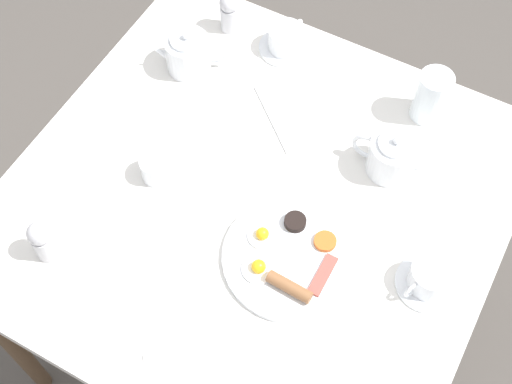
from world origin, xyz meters
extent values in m
plane|color=#4C4742|center=(0.00, 0.00, 0.00)|extent=(8.00, 8.00, 0.00)
cube|color=silver|center=(0.00, 0.00, 0.76)|extent=(1.01, 1.03, 0.03)
cylinder|color=brown|center=(0.46, -0.46, 0.37)|extent=(0.04, 0.04, 0.74)
cylinder|color=brown|center=(-0.46, 0.46, 0.37)|extent=(0.04, 0.04, 0.74)
cylinder|color=brown|center=(0.46, 0.46, 0.37)|extent=(0.04, 0.04, 0.74)
cylinder|color=white|center=(-0.09, -0.14, 0.78)|extent=(0.29, 0.29, 0.01)
cylinder|color=white|center=(-0.08, -0.06, 0.79)|extent=(0.06, 0.06, 0.00)
sphere|color=yellow|center=(-0.08, -0.06, 0.80)|extent=(0.03, 0.03, 0.03)
cylinder|color=white|center=(-0.15, -0.09, 0.79)|extent=(0.07, 0.07, 0.00)
sphere|color=yellow|center=(-0.15, -0.09, 0.80)|extent=(0.03, 0.03, 0.03)
cylinder|color=brown|center=(-0.16, -0.16, 0.80)|extent=(0.03, 0.10, 0.03)
cube|color=#B74C42|center=(-0.10, -0.21, 0.79)|extent=(0.09, 0.03, 0.01)
cylinder|color=#D16023|center=(-0.03, -0.18, 0.79)|extent=(0.05, 0.05, 0.01)
cylinder|color=black|center=(-0.02, -0.11, 0.79)|extent=(0.05, 0.05, 0.02)
cylinder|color=white|center=(0.21, -0.22, 0.82)|extent=(0.11, 0.11, 0.09)
cylinder|color=white|center=(0.21, -0.22, 0.87)|extent=(0.08, 0.08, 0.01)
sphere|color=white|center=(0.21, -0.22, 0.88)|extent=(0.02, 0.02, 0.02)
cone|color=white|center=(0.21, -0.29, 0.83)|extent=(0.02, 0.05, 0.04)
torus|color=white|center=(0.20, -0.16, 0.82)|extent=(0.01, 0.07, 0.07)
cylinder|color=white|center=(0.25, 0.32, 0.82)|extent=(0.11, 0.11, 0.09)
cylinder|color=white|center=(0.25, 0.32, 0.87)|extent=(0.08, 0.08, 0.01)
sphere|color=white|center=(0.25, 0.32, 0.88)|extent=(0.02, 0.02, 0.02)
cone|color=white|center=(0.21, 0.38, 0.83)|extent=(0.04, 0.05, 0.04)
torus|color=white|center=(0.27, 0.27, 0.82)|extent=(0.04, 0.07, 0.07)
cylinder|color=white|center=(-0.01, -0.40, 0.78)|extent=(0.13, 0.13, 0.01)
cylinder|color=white|center=(-0.01, -0.40, 0.81)|extent=(0.09, 0.09, 0.06)
cylinder|color=olive|center=(-0.01, -0.40, 0.80)|extent=(0.08, 0.08, 0.04)
torus|color=white|center=(-0.06, -0.38, 0.81)|extent=(0.04, 0.03, 0.04)
cylinder|color=white|center=(0.41, 0.14, 0.78)|extent=(0.13, 0.13, 0.01)
cylinder|color=white|center=(0.41, 0.14, 0.81)|extent=(0.09, 0.09, 0.06)
cylinder|color=olive|center=(0.41, 0.14, 0.80)|extent=(0.08, 0.08, 0.04)
torus|color=white|center=(0.45, 0.13, 0.81)|extent=(0.04, 0.01, 0.04)
cylinder|color=white|center=(0.39, -0.24, 0.84)|extent=(0.08, 0.08, 0.13)
cylinder|color=white|center=(-0.06, 0.22, 0.80)|extent=(0.07, 0.07, 0.06)
torus|color=white|center=(-0.02, 0.22, 0.80)|extent=(0.04, 0.01, 0.04)
cylinder|color=#BCBCC1|center=(-0.32, 0.31, 0.81)|extent=(0.05, 0.05, 0.07)
sphere|color=#BCBCC1|center=(-0.32, 0.31, 0.86)|extent=(0.05, 0.05, 0.05)
cylinder|color=#BCBCC1|center=(0.40, 0.29, 0.81)|extent=(0.05, 0.05, 0.07)
sphere|color=#BCBCC1|center=(0.40, 0.29, 0.86)|extent=(0.05, 0.05, 0.05)
cube|color=silver|center=(-0.36, -0.06, 0.78)|extent=(0.13, 0.15, 0.00)
cube|color=silver|center=(0.20, 0.07, 0.78)|extent=(0.14, 0.16, 0.00)
camera|label=1|loc=(-0.69, -0.38, 2.10)|focal=50.00mm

